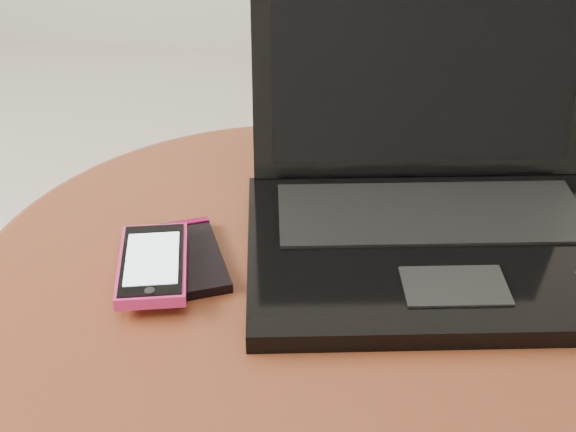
# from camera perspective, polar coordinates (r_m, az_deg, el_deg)

# --- Properties ---
(table) EXTENTS (0.70, 0.70, 0.55)m
(table) POSITION_cam_1_polar(r_m,az_deg,el_deg) (0.90, 0.64, -10.08)
(table) COLOR #56301A
(table) RESTS_ON ground
(laptop) EXTENTS (0.44, 0.40, 0.26)m
(laptop) POSITION_cam_1_polar(r_m,az_deg,el_deg) (0.87, 10.51, 1.44)
(laptop) COLOR black
(laptop) RESTS_ON table
(phone_black) EXTENTS (0.11, 0.14, 0.01)m
(phone_black) POSITION_cam_1_polar(r_m,az_deg,el_deg) (0.84, -7.16, -2.98)
(phone_black) COLOR black
(phone_black) RESTS_ON table
(phone_pink) EXTENTS (0.09, 0.14, 0.02)m
(phone_pink) POSITION_cam_1_polar(r_m,az_deg,el_deg) (0.81, -9.70, -3.41)
(phone_pink) COLOR #E22A76
(phone_pink) RESTS_ON phone_black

